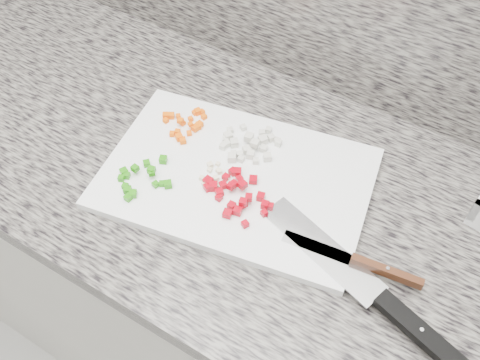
% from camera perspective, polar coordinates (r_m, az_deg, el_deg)
% --- Properties ---
extents(cabinet, '(3.92, 0.62, 0.86)m').
position_cam_1_polar(cabinet, '(1.39, -0.40, -11.62)').
color(cabinet, white).
rests_on(cabinet, ground).
extents(countertop, '(3.96, 0.64, 0.04)m').
position_cam_1_polar(countertop, '(1.01, -0.54, 0.25)').
color(countertop, slate).
rests_on(countertop, cabinet).
extents(cutting_board, '(0.52, 0.40, 0.02)m').
position_cam_1_polar(cutting_board, '(0.97, -0.39, 0.22)').
color(cutting_board, white).
rests_on(cutting_board, countertop).
extents(carrot_pile, '(0.09, 0.10, 0.02)m').
position_cam_1_polar(carrot_pile, '(1.05, -5.77, 6.00)').
color(carrot_pile, '#F55D05').
rests_on(carrot_pile, cutting_board).
extents(onion_pile, '(0.11, 0.12, 0.02)m').
position_cam_1_polar(onion_pile, '(1.00, 0.89, 3.80)').
color(onion_pile, beige).
rests_on(onion_pile, cutting_board).
extents(green_pepper_pile, '(0.10, 0.12, 0.02)m').
position_cam_1_polar(green_pepper_pile, '(0.97, -10.46, 0.29)').
color(green_pepper_pile, '#217D0B').
rests_on(green_pepper_pile, cutting_board).
extents(red_pepper_pile, '(0.14, 0.11, 0.02)m').
position_cam_1_polar(red_pepper_pile, '(0.93, -0.49, -1.34)').
color(red_pepper_pile, '#A60210').
rests_on(red_pepper_pile, cutting_board).
extents(garlic_pile, '(0.05, 0.06, 0.01)m').
position_cam_1_polar(garlic_pile, '(0.96, -2.89, 0.49)').
color(garlic_pile, beige).
rests_on(garlic_pile, cutting_board).
extents(chef_knife, '(0.38, 0.15, 0.02)m').
position_cam_1_polar(chef_knife, '(0.85, 15.07, -12.39)').
color(chef_knife, '#BBBDC2').
rests_on(chef_knife, cutting_board).
extents(paring_knife, '(0.23, 0.04, 0.02)m').
position_cam_1_polar(paring_knife, '(0.87, 13.52, -8.82)').
color(paring_knife, '#BBBDC2').
rests_on(paring_knife, cutting_board).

